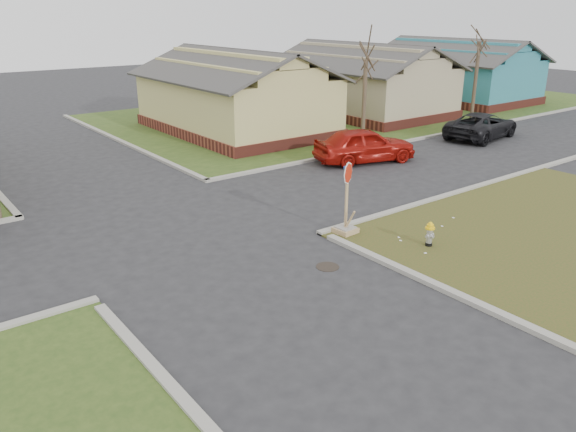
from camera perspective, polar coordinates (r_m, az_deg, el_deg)
ground at (r=14.63m, az=-3.81°, el=-6.75°), size 120.00×120.00×0.00m
verge_far_right at (r=41.58m, az=7.91°, el=10.89°), size 37.00×19.00×0.05m
curbs at (r=18.67m, az=-12.37°, el=-1.07°), size 80.00×40.00×0.12m
manhole at (r=15.48m, az=4.04°, el=-5.16°), size 0.64×0.64×0.01m
side_house_yellow at (r=32.64m, az=-5.42°, el=12.31°), size 7.60×11.60×4.70m
side_house_tan at (r=38.83m, az=7.52°, el=13.48°), size 7.60×11.60×4.70m
side_house_teal at (r=46.37m, az=16.65°, el=13.91°), size 7.60×11.60×4.70m
tree_mid_right at (r=30.21m, az=7.74°, el=11.51°), size 0.22×0.22×4.20m
tree_far_right at (r=38.02m, az=18.50°, el=12.87°), size 0.22×0.22×4.76m
fire_hydrant at (r=17.03m, az=14.20°, el=-1.65°), size 0.28×0.28×0.75m
stop_sign at (r=17.55m, az=5.90°, el=-0.17°), size 0.65×0.63×2.29m
red_sedan at (r=26.19m, az=7.79°, el=7.17°), size 5.04×3.13×1.60m
dark_pickup at (r=32.73m, az=19.09°, el=8.69°), size 5.33×3.07×1.40m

